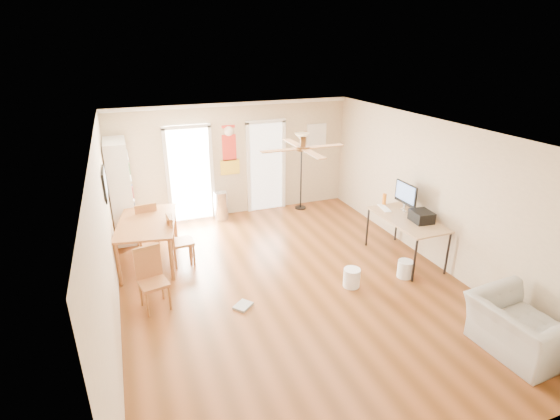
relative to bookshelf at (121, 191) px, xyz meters
name	(u,v)px	position (x,y,z in m)	size (l,w,h in m)	color
floor	(293,285)	(2.52, -2.96, -1.03)	(7.00, 7.00, 0.00)	brown
ceiling	(295,132)	(2.52, -2.96, 1.57)	(5.50, 7.00, 0.00)	silver
wall_back	(235,160)	(2.52, 0.54, 0.27)	(5.50, 0.04, 2.60)	beige
wall_front	(453,362)	(2.52, -6.46, 0.27)	(5.50, 0.04, 2.60)	beige
wall_left	(107,242)	(-0.23, -2.96, 0.27)	(0.04, 7.00, 2.60)	beige
wall_right	(435,193)	(5.27, -2.96, 0.27)	(0.04, 7.00, 2.60)	beige
crown_molding	(295,135)	(2.52, -2.96, 1.53)	(5.50, 7.00, 0.08)	white
kitchen_doorway	(190,175)	(1.47, 0.52, 0.02)	(0.90, 0.10, 2.10)	white
bathroom_doorway	(266,167)	(3.27, 0.52, 0.02)	(0.80, 0.10, 2.10)	white
wall_decal	(229,150)	(2.40, 0.52, 0.52)	(0.46, 0.03, 1.10)	red
ac_grille	(316,136)	(4.57, 0.51, 0.67)	(0.50, 0.04, 0.60)	white
framed_poster	(105,184)	(-0.20, -1.56, 0.67)	(0.04, 0.66, 0.48)	black
ceiling_fan	(303,148)	(2.52, -3.26, 1.40)	(1.24, 1.24, 0.20)	#593819
bookshelf	(121,191)	(0.00, 0.00, 0.00)	(0.41, 0.93, 2.07)	silver
dining_table	(149,241)	(0.37, -1.23, -0.62)	(0.98, 1.64, 0.82)	#A15D33
dining_chair_right_a	(181,239)	(0.92, -1.46, -0.58)	(0.38, 0.38, 0.91)	#995831
dining_chair_right_b	(181,239)	(0.92, -1.51, -0.55)	(0.40, 0.40, 0.97)	#A86036
dining_chair_near	(153,280)	(0.31, -2.79, -0.55)	(0.40, 0.40, 0.97)	#9D6232
dining_chair_far	(146,225)	(0.38, -0.62, -0.55)	(0.40, 0.40, 0.97)	#A16434
trash_can	(221,206)	(2.08, 0.25, -0.70)	(0.31, 0.31, 0.67)	silver
torchiere_lamp	(301,172)	(4.06, 0.23, -0.10)	(0.35, 0.35, 1.86)	black
computer_desk	(405,239)	(4.84, -2.84, -0.62)	(0.77, 1.55, 0.83)	tan
imac	(405,197)	(4.99, -2.52, 0.08)	(0.08, 0.60, 0.56)	black
keyboard	(384,208)	(4.72, -2.27, -0.20)	(0.13, 0.40, 0.02)	white
printer	(422,216)	(4.97, -3.05, -0.10)	(0.33, 0.38, 0.20)	black
orange_bottle	(384,199)	(4.82, -2.11, -0.09)	(0.08, 0.08, 0.23)	orange
wastebasket_a	(352,278)	(3.44, -3.33, -0.87)	(0.28, 0.28, 0.32)	white
wastebasket_b	(405,269)	(4.46, -3.40, -0.88)	(0.27, 0.27, 0.31)	silver
floor_cloth	(243,306)	(1.56, -3.26, -1.01)	(0.28, 0.22, 0.04)	#9F9F9A
armchair	(521,328)	(4.67, -5.51, -0.66)	(1.14, 0.99, 0.74)	#A9AAA4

